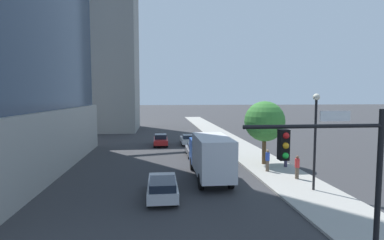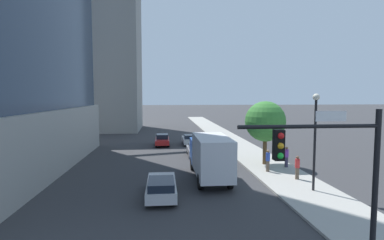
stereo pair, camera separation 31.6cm
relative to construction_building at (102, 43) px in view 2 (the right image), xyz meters
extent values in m
cube|color=#9E9B93|center=(20.39, -29.95, -15.92)|extent=(4.34, 120.00, 0.15)
cube|color=gray|center=(-0.02, 0.03, -1.40)|extent=(13.59, 12.79, 29.20)
cube|color=red|center=(4.06, -3.81, 2.36)|extent=(0.90, 0.90, 36.70)
cylinder|color=black|center=(18.62, -47.08, -12.99)|extent=(0.20, 0.20, 5.72)
cylinder|color=black|center=(16.10, -47.08, -10.72)|extent=(5.04, 0.14, 0.14)
cube|color=black|center=(15.01, -47.08, -11.34)|extent=(0.32, 0.36, 1.05)
sphere|color=red|center=(15.01, -47.27, -11.00)|extent=(0.22, 0.22, 0.22)
sphere|color=orange|center=(15.01, -47.27, -11.34)|extent=(0.22, 0.22, 0.22)
sphere|color=green|center=(15.01, -47.27, -11.68)|extent=(0.22, 0.22, 0.22)
cube|color=white|center=(16.86, -47.08, -10.37)|extent=(1.10, 0.04, 0.36)
cylinder|color=black|center=(20.86, -38.52, -12.88)|extent=(0.16, 0.16, 5.92)
sphere|color=silver|center=(20.86, -38.52, -9.74)|extent=(0.44, 0.44, 0.44)
cylinder|color=brown|center=(20.22, -30.85, -14.58)|extent=(0.36, 0.36, 2.53)
sphere|color=#387F33|center=(20.22, -30.85, -11.95)|extent=(3.64, 3.64, 3.64)
cube|color=#B7B7BC|center=(10.94, -38.37, -15.37)|extent=(1.79, 4.79, 0.64)
cube|color=#19212D|center=(10.94, -39.55, -14.83)|extent=(1.50, 2.28, 0.45)
cylinder|color=black|center=(10.15, -36.75, -15.64)|extent=(0.22, 0.70, 0.70)
cylinder|color=black|center=(11.73, -36.75, -15.64)|extent=(0.22, 0.70, 0.70)
cylinder|color=black|center=(10.15, -40.00, -15.64)|extent=(0.22, 0.70, 0.70)
cylinder|color=black|center=(11.73, -40.00, -15.64)|extent=(0.22, 0.70, 0.70)
cube|color=red|center=(10.94, -18.84, -15.41)|extent=(1.73, 4.24, 0.57)
cube|color=#19212D|center=(10.94, -18.75, -14.84)|extent=(1.45, 1.81, 0.57)
cylinder|color=black|center=(10.18, -17.39, -15.64)|extent=(0.22, 0.71, 0.71)
cylinder|color=black|center=(11.70, -17.39, -15.64)|extent=(0.22, 0.71, 0.71)
cylinder|color=black|center=(10.18, -20.28, -15.64)|extent=(0.22, 0.71, 0.71)
cylinder|color=black|center=(11.70, -20.28, -15.64)|extent=(0.22, 0.71, 0.71)
cube|color=slate|center=(14.57, -25.97, -15.42)|extent=(1.90, 4.22, 0.55)
cube|color=#19212D|center=(14.57, -25.95, -14.91)|extent=(1.59, 1.80, 0.46)
cylinder|color=black|center=(13.74, -24.53, -15.64)|extent=(0.22, 0.71, 0.71)
cylinder|color=black|center=(15.41, -24.53, -15.64)|extent=(0.22, 0.71, 0.71)
cylinder|color=black|center=(13.74, -27.41, -15.64)|extent=(0.22, 0.71, 0.71)
cylinder|color=black|center=(15.41, -27.41, -15.64)|extent=(0.22, 0.71, 0.71)
cube|color=silver|center=(14.57, -18.22, -15.43)|extent=(1.93, 4.27, 0.60)
cube|color=#19212D|center=(14.57, -18.74, -14.91)|extent=(1.62, 1.81, 0.46)
cylinder|color=black|center=(13.72, -16.77, -15.68)|extent=(0.22, 0.62, 0.62)
cylinder|color=black|center=(15.42, -16.77, -15.68)|extent=(0.22, 0.62, 0.62)
cylinder|color=black|center=(13.72, -19.67, -15.68)|extent=(0.22, 0.62, 0.62)
cylinder|color=black|center=(15.42, -19.67, -15.68)|extent=(0.22, 0.62, 0.62)
cube|color=#1E4799|center=(14.57, -31.79, -14.34)|extent=(2.33, 2.21, 2.03)
cube|color=silver|center=(14.57, -35.82, -13.97)|extent=(2.33, 5.54, 2.76)
cylinder|color=black|center=(13.55, -31.79, -15.45)|extent=(0.30, 1.09, 1.09)
cylinder|color=black|center=(15.60, -31.79, -15.45)|extent=(0.30, 1.09, 1.09)
cylinder|color=black|center=(13.55, -37.20, -15.45)|extent=(0.30, 1.09, 1.09)
cylinder|color=black|center=(15.60, -37.20, -15.45)|extent=(0.30, 1.09, 1.09)
cylinder|color=brown|center=(20.97, -35.89, -15.42)|extent=(0.28, 0.28, 0.86)
cylinder|color=red|center=(20.97, -35.89, -14.66)|extent=(0.34, 0.34, 0.66)
sphere|color=brown|center=(20.97, -35.89, -14.21)|extent=(0.23, 0.23, 0.23)
cylinder|color=#38334C|center=(21.72, -32.16, -15.41)|extent=(0.28, 0.28, 0.87)
cylinder|color=purple|center=(21.72, -32.16, -14.64)|extent=(0.34, 0.34, 0.67)
sphere|color=brown|center=(21.72, -32.16, -14.19)|extent=(0.24, 0.24, 0.24)
cylinder|color=brown|center=(19.58, -33.48, -15.41)|extent=(0.28, 0.28, 0.88)
cylinder|color=#2D4CB2|center=(19.58, -33.48, -14.63)|extent=(0.34, 0.34, 0.68)
sphere|color=#997051|center=(19.58, -33.48, -14.17)|extent=(0.24, 0.24, 0.24)
camera|label=1|loc=(10.78, -56.83, -9.67)|focal=28.02mm
camera|label=2|loc=(11.09, -56.86, -9.67)|focal=28.02mm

